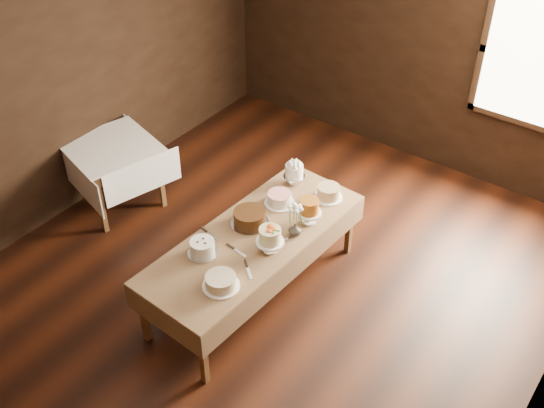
{
  "coord_description": "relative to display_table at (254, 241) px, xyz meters",
  "views": [
    {
      "loc": [
        2.7,
        -3.48,
        4.55
      ],
      "look_at": [
        0.0,
        0.2,
        0.95
      ],
      "focal_mm": 43.36,
      "sensor_mm": 36.0,
      "label": 1
    }
  ],
  "objects": [
    {
      "name": "cake_swirl",
      "position": [
        -0.22,
        -0.43,
        0.12
      ],
      "size": [
        0.3,
        0.3,
        0.14
      ],
      "color": "silver",
      "rests_on": "display_table"
    },
    {
      "name": "cake_lattice",
      "position": [
        -0.09,
        0.53,
        0.1
      ],
      "size": [
        0.29,
        0.29,
        0.11
      ],
      "color": "white",
      "rests_on": "display_table"
    },
    {
      "name": "side_table",
      "position": [
        -2.06,
        0.22,
        0.02
      ],
      "size": [
        1.1,
        1.1,
        0.75
      ],
      "rotation": [
        0.0,
        0.0,
        -0.28
      ],
      "color": "#4D321B",
      "rests_on": "ground"
    },
    {
      "name": "cake_server_e",
      "position": [
        -0.3,
        -0.21,
        0.05
      ],
      "size": [
        0.24,
        0.07,
        0.01
      ],
      "primitive_type": "cube",
      "rotation": [
        0.0,
        0.0,
        -0.17
      ],
      "color": "silver",
      "rests_on": "display_table"
    },
    {
      "name": "flower_vase",
      "position": [
        0.28,
        0.24,
        0.11
      ],
      "size": [
        0.16,
        0.16,
        0.12
      ],
      "primitive_type": "imported",
      "rotation": [
        0.0,
        0.0,
        2.36
      ],
      "color": "#2D2823",
      "rests_on": "display_table"
    },
    {
      "name": "wall_left",
      "position": [
        -2.46,
        0.02,
        0.76
      ],
      "size": [
        0.02,
        6.0,
        2.8
      ],
      "primitive_type": "cube",
      "color": "black",
      "rests_on": "ground"
    },
    {
      "name": "display_table",
      "position": [
        0.0,
        0.0,
        0.0
      ],
      "size": [
        1.01,
        2.3,
        0.7
      ],
      "rotation": [
        0.0,
        0.0,
        -0.06
      ],
      "color": "#4D321B",
      "rests_on": "ground"
    },
    {
      "name": "cake_caramel",
      "position": [
        0.28,
        0.46,
        0.16
      ],
      "size": [
        0.24,
        0.24,
        0.26
      ],
      "color": "white",
      "rests_on": "display_table"
    },
    {
      "name": "cake_cream",
      "position": [
        0.16,
        -0.65,
        0.1
      ],
      "size": [
        0.36,
        0.36,
        0.11
      ],
      "color": "white",
      "rests_on": "display_table"
    },
    {
      "name": "cake_server_d",
      "position": [
        0.28,
        0.19,
        0.05
      ],
      "size": [
        0.12,
        0.23,
        0.01
      ],
      "primitive_type": "cube",
      "rotation": [
        0.0,
        0.0,
        1.14
      ],
      "color": "silver",
      "rests_on": "display_table"
    },
    {
      "name": "ceiling",
      "position": [
        0.04,
        0.02,
        2.16
      ],
      "size": [
        5.0,
        6.0,
        0.01
      ],
      "primitive_type": "cube",
      "color": "beige",
      "rests_on": "wall_back"
    },
    {
      "name": "flower_bouquet",
      "position": [
        0.28,
        0.24,
        0.29
      ],
      "size": [
        0.14,
        0.14,
        0.2
      ],
      "primitive_type": null,
      "color": "white",
      "rests_on": "flower_vase"
    },
    {
      "name": "floor",
      "position": [
        0.04,
        0.02,
        -0.64
      ],
      "size": [
        5.0,
        6.0,
        0.01
      ],
      "primitive_type": "cube",
      "color": "black",
      "rests_on": "ground"
    },
    {
      "name": "cake_flowers",
      "position": [
        0.23,
        -0.06,
        0.16
      ],
      "size": [
        0.27,
        0.27,
        0.25
      ],
      "color": "white",
      "rests_on": "display_table"
    },
    {
      "name": "wall_back",
      "position": [
        0.04,
        3.02,
        0.76
      ],
      "size": [
        5.0,
        0.02,
        2.8
      ],
      "primitive_type": "cube",
      "color": "black",
      "rests_on": "ground"
    },
    {
      "name": "cake_meringue",
      "position": [
        -0.17,
        0.87,
        0.15
      ],
      "size": [
        0.25,
        0.25,
        0.23
      ],
      "color": "silver",
      "rests_on": "display_table"
    },
    {
      "name": "cake_speckled",
      "position": [
        0.23,
        0.88,
        0.11
      ],
      "size": [
        0.29,
        0.29,
        0.13
      ],
      "color": "white",
      "rests_on": "display_table"
    },
    {
      "name": "cake_server_a",
      "position": [
        0.04,
        -0.24,
        0.05
      ],
      "size": [
        0.24,
        0.05,
        0.01
      ],
      "primitive_type": "cube",
      "rotation": [
        0.0,
        0.0,
        -0.12
      ],
      "color": "silver",
      "rests_on": "display_table"
    },
    {
      "name": "cake_chocolate",
      "position": [
        -0.14,
        0.12,
        0.12
      ],
      "size": [
        0.36,
        0.36,
        0.14
      ],
      "color": "silver",
      "rests_on": "display_table"
    },
    {
      "name": "cake_server_b",
      "position": [
        0.25,
        -0.39,
        0.05
      ],
      "size": [
        0.2,
        0.17,
        0.01
      ],
      "primitive_type": "cube",
      "rotation": [
        0.0,
        0.0,
        -0.68
      ],
      "color": "silver",
      "rests_on": "display_table"
    },
    {
      "name": "window",
      "position": [
        1.34,
        2.96,
        0.96
      ],
      "size": [
        1.1,
        0.05,
        1.3
      ],
      "primitive_type": "cube",
      "color": "#FFEABF",
      "rests_on": "wall_back"
    }
  ]
}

